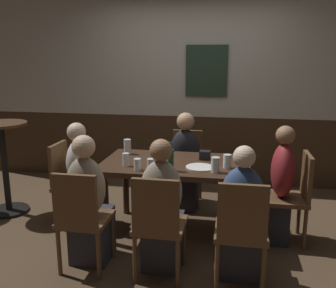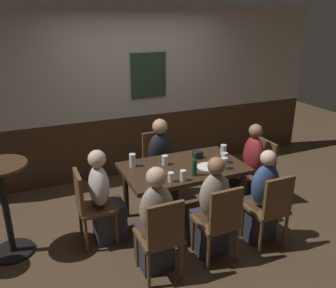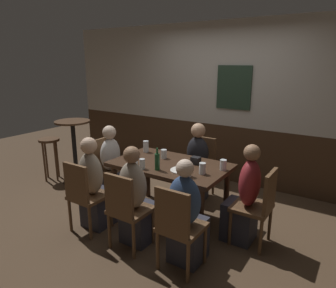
# 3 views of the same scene
# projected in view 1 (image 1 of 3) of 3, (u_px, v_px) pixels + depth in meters

# --- Properties ---
(ground_plane) EXTENTS (12.00, 12.00, 0.00)m
(ground_plane) POSITION_uv_depth(u_px,v_px,m) (175.00, 231.00, 3.81)
(ground_plane) COLOR #4C3826
(wall_back) EXTENTS (6.40, 0.13, 2.60)m
(wall_back) POSITION_uv_depth(u_px,v_px,m) (194.00, 91.00, 5.10)
(wall_back) COLOR #3D2819
(wall_back) RESTS_ON ground_plane
(dining_table) EXTENTS (1.45, 0.87, 0.74)m
(dining_table) POSITION_uv_depth(u_px,v_px,m) (175.00, 171.00, 3.66)
(dining_table) COLOR #382316
(dining_table) RESTS_ON ground_plane
(chair_left_near) EXTENTS (0.40, 0.40, 0.88)m
(chair_left_near) POSITION_uv_depth(u_px,v_px,m) (81.00, 216.00, 2.99)
(chair_left_near) COLOR brown
(chair_left_near) RESTS_ON ground_plane
(chair_right_near) EXTENTS (0.40, 0.40, 0.88)m
(chair_right_near) POSITION_uv_depth(u_px,v_px,m) (241.00, 228.00, 2.77)
(chair_right_near) COLOR brown
(chair_right_near) RESTS_ON ground_plane
(chair_head_east) EXTENTS (0.40, 0.40, 0.88)m
(chair_head_east) POSITION_uv_depth(u_px,v_px,m) (294.00, 193.00, 3.50)
(chair_head_east) COLOR brown
(chair_head_east) RESTS_ON ground_plane
(chair_mid_far) EXTENTS (0.40, 0.40, 0.88)m
(chair_mid_far) POSITION_uv_depth(u_px,v_px,m) (186.00, 163.00, 4.51)
(chair_mid_far) COLOR brown
(chair_mid_far) RESTS_ON ground_plane
(chair_head_west) EXTENTS (0.40, 0.40, 0.88)m
(chair_head_west) POSITION_uv_depth(u_px,v_px,m) (69.00, 179.00, 3.89)
(chair_head_west) COLOR brown
(chair_head_west) RESTS_ON ground_plane
(chair_mid_near) EXTENTS (0.40, 0.40, 0.88)m
(chair_mid_near) POSITION_uv_depth(u_px,v_px,m) (158.00, 222.00, 2.88)
(chair_mid_near) COLOR brown
(chair_mid_near) RESTS_ON ground_plane
(person_left_near) EXTENTS (0.34, 0.37, 1.14)m
(person_left_near) POSITION_uv_depth(u_px,v_px,m) (89.00, 210.00, 3.15)
(person_left_near) COLOR #2D2D38
(person_left_near) RESTS_ON ground_plane
(person_right_near) EXTENTS (0.34, 0.37, 1.11)m
(person_right_near) POSITION_uv_depth(u_px,v_px,m) (241.00, 223.00, 2.94)
(person_right_near) COLOR #2D2D38
(person_right_near) RESTS_ON ground_plane
(person_head_east) EXTENTS (0.37, 0.34, 1.14)m
(person_head_east) POSITION_uv_depth(u_px,v_px,m) (276.00, 194.00, 3.53)
(person_head_east) COLOR #2D2D38
(person_head_east) RESTS_ON ground_plane
(person_mid_far) EXTENTS (0.34, 0.37, 1.13)m
(person_mid_far) POSITION_uv_depth(u_px,v_px,m) (185.00, 168.00, 4.36)
(person_mid_far) COLOR #2D2D38
(person_mid_far) RESTS_ON ground_plane
(person_head_west) EXTENTS (0.37, 0.34, 1.11)m
(person_head_west) POSITION_uv_depth(u_px,v_px,m) (84.00, 183.00, 3.87)
(person_head_west) COLOR #2D2D38
(person_head_west) RESTS_ON ground_plane
(person_mid_near) EXTENTS (0.34, 0.37, 1.13)m
(person_mid_near) POSITION_uv_depth(u_px,v_px,m) (162.00, 216.00, 3.04)
(person_mid_near) COLOR #2D2D38
(person_mid_near) RESTS_ON ground_plane
(tumbler_water) EXTENTS (0.08, 0.08, 0.14)m
(tumbler_water) POSITION_uv_depth(u_px,v_px,m) (215.00, 166.00, 3.31)
(tumbler_water) COLOR silver
(tumbler_water) RESTS_ON dining_table
(highball_clear) EXTENTS (0.08, 0.08, 0.16)m
(highball_clear) POSITION_uv_depth(u_px,v_px,m) (127.00, 148.00, 3.95)
(highball_clear) COLOR silver
(highball_clear) RESTS_ON dining_table
(tumbler_short) EXTENTS (0.06, 0.06, 0.13)m
(tumbler_short) POSITION_uv_depth(u_px,v_px,m) (126.00, 160.00, 3.51)
(tumbler_short) COLOR silver
(tumbler_short) RESTS_ON dining_table
(beer_glass_half) EXTENTS (0.08, 0.08, 0.13)m
(beer_glass_half) POSITION_uv_depth(u_px,v_px,m) (227.00, 162.00, 3.44)
(beer_glass_half) COLOR silver
(beer_glass_half) RESTS_ON dining_table
(beer_glass_tall) EXTENTS (0.08, 0.08, 0.12)m
(beer_glass_tall) POSITION_uv_depth(u_px,v_px,m) (160.00, 153.00, 3.79)
(beer_glass_tall) COLOR silver
(beer_glass_tall) RESTS_ON dining_table
(pint_glass_amber) EXTENTS (0.07, 0.07, 0.12)m
(pint_glass_amber) POSITION_uv_depth(u_px,v_px,m) (151.00, 166.00, 3.33)
(pint_glass_amber) COLOR silver
(pint_glass_amber) RESTS_ON dining_table
(pint_glass_pale) EXTENTS (0.08, 0.08, 0.12)m
(pint_glass_pale) POSITION_uv_depth(u_px,v_px,m) (242.00, 156.00, 3.66)
(pint_glass_pale) COLOR silver
(pint_glass_pale) RESTS_ON dining_table
(pint_glass_stout) EXTENTS (0.07, 0.07, 0.11)m
(pint_glass_stout) POSITION_uv_depth(u_px,v_px,m) (137.00, 165.00, 3.38)
(pint_glass_stout) COLOR silver
(pint_glass_stout) RESTS_ON dining_table
(beer_bottle_green) EXTENTS (0.06, 0.06, 0.27)m
(beer_bottle_green) POSITION_uv_depth(u_px,v_px,m) (171.00, 159.00, 3.35)
(beer_bottle_green) COLOR #194723
(beer_bottle_green) RESTS_ON dining_table
(plate_white_large) EXTENTS (0.27, 0.27, 0.01)m
(plate_white_large) POSITION_uv_depth(u_px,v_px,m) (200.00, 167.00, 3.46)
(plate_white_large) COLOR white
(plate_white_large) RESTS_ON dining_table
(condiment_caddy) EXTENTS (0.11, 0.09, 0.09)m
(condiment_caddy) POSITION_uv_depth(u_px,v_px,m) (205.00, 155.00, 3.74)
(condiment_caddy) COLOR black
(condiment_caddy) RESTS_ON dining_table
(side_bar_table) EXTENTS (0.56, 0.56, 1.05)m
(side_bar_table) POSITION_uv_depth(u_px,v_px,m) (4.00, 161.00, 4.15)
(side_bar_table) COLOR black
(side_bar_table) RESTS_ON ground_plane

